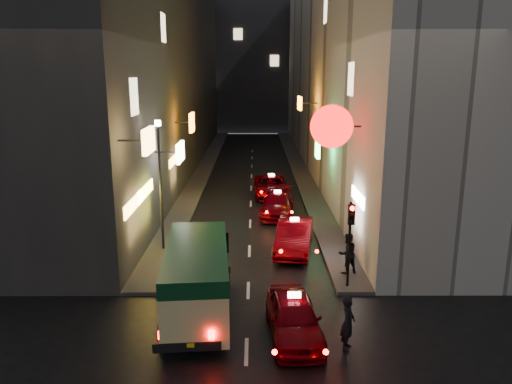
{
  "coord_description": "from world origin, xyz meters",
  "views": [
    {
      "loc": [
        0.26,
        -10.04,
        8.57
      ],
      "look_at": [
        0.33,
        13.0,
        2.98
      ],
      "focal_mm": 35.0,
      "sensor_mm": 36.0,
      "label": 1
    }
  ],
  "objects_px": {
    "traffic_light": "(351,227)",
    "pedestrian_crossing": "(348,319)",
    "taxi_near": "(294,314)",
    "lamp_post": "(160,177)",
    "minibus": "(197,273)"
  },
  "relations": [
    {
      "from": "minibus",
      "to": "pedestrian_crossing",
      "type": "relative_size",
      "value": 3.05
    },
    {
      "from": "pedestrian_crossing",
      "to": "lamp_post",
      "type": "distance_m",
      "value": 11.82
    },
    {
      "from": "traffic_light",
      "to": "lamp_post",
      "type": "height_order",
      "value": "lamp_post"
    },
    {
      "from": "taxi_near",
      "to": "traffic_light",
      "type": "height_order",
      "value": "traffic_light"
    },
    {
      "from": "minibus",
      "to": "taxi_near",
      "type": "bearing_deg",
      "value": -24.05
    },
    {
      "from": "traffic_light",
      "to": "lamp_post",
      "type": "bearing_deg",
      "value": 151.09
    },
    {
      "from": "minibus",
      "to": "lamp_post",
      "type": "relative_size",
      "value": 1.0
    },
    {
      "from": "minibus",
      "to": "lamp_post",
      "type": "distance_m",
      "value": 7.33
    },
    {
      "from": "traffic_light",
      "to": "taxi_near",
      "type": "bearing_deg",
      "value": -124.61
    },
    {
      "from": "traffic_light",
      "to": "pedestrian_crossing",
      "type": "bearing_deg",
      "value": -100.71
    },
    {
      "from": "taxi_near",
      "to": "minibus",
      "type": "bearing_deg",
      "value": 155.95
    },
    {
      "from": "taxi_near",
      "to": "lamp_post",
      "type": "relative_size",
      "value": 0.85
    },
    {
      "from": "minibus",
      "to": "taxi_near",
      "type": "height_order",
      "value": "minibus"
    },
    {
      "from": "taxi_near",
      "to": "pedestrian_crossing",
      "type": "xyz_separation_m",
      "value": [
        1.64,
        -0.75,
        0.2
      ]
    },
    {
      "from": "pedestrian_crossing",
      "to": "lamp_post",
      "type": "relative_size",
      "value": 0.33
    }
  ]
}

